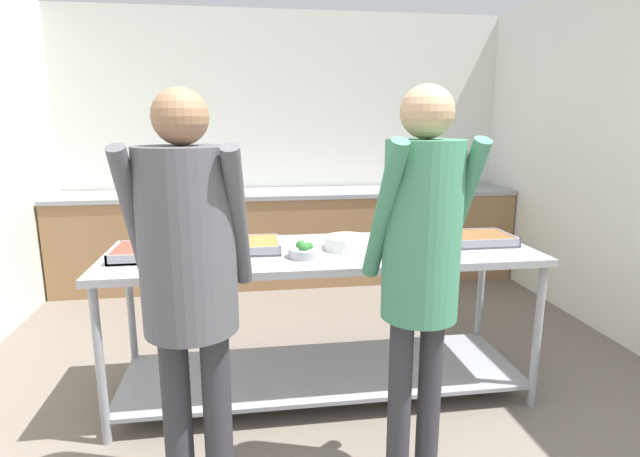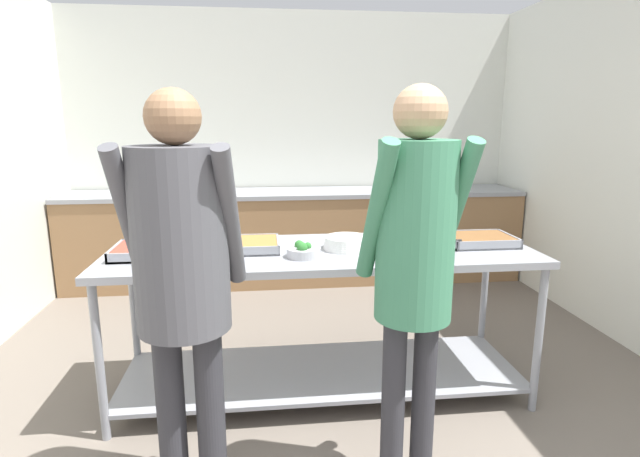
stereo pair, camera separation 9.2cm
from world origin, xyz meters
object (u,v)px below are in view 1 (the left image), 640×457
object	(u,v)px
broccoli_bowl	(305,251)
guest_serving_left	(189,262)
water_bottle	(134,181)
serving_tray_roast	(238,246)
plate_stack	(347,243)
guest_serving_right	(421,248)
sauce_pan	(415,245)
serving_tray_vegetables	(151,252)
serving_tray_greens	(477,239)

from	to	relation	value
broccoli_bowl	guest_serving_left	world-z (taller)	guest_serving_left
broccoli_bowl	water_bottle	distance (m)	2.71
serving_tray_roast	plate_stack	world-z (taller)	plate_stack
broccoli_bowl	guest_serving_left	xyz separation A→B (m)	(-0.53, -0.65, 0.15)
guest_serving_left	guest_serving_right	world-z (taller)	guest_serving_right
serving_tray_roast	plate_stack	size ratio (longest dim) A/B	1.74
plate_stack	guest_serving_right	bearing A→B (deg)	-80.35
sauce_pan	serving_tray_roast	bearing A→B (deg)	171.64
serving_tray_vegetables	serving_tray_roast	world-z (taller)	same
plate_stack	guest_serving_left	bearing A→B (deg)	-134.92
guest_serving_left	plate_stack	bearing A→B (deg)	45.08
guest_serving_left	guest_serving_right	distance (m)	0.93
serving_tray_vegetables	broccoli_bowl	xyz separation A→B (m)	(0.81, -0.13, 0.01)
plate_stack	sauce_pan	bearing A→B (deg)	-14.50
guest_serving_right	sauce_pan	bearing A→B (deg)	72.30
serving_tray_greens	guest_serving_left	distance (m)	1.78
serving_tray_roast	guest_serving_right	xyz separation A→B (m)	(0.75, -0.86, 0.18)
broccoli_bowl	plate_stack	world-z (taller)	broccoli_bowl
serving_tray_roast	serving_tray_greens	size ratio (longest dim) A/B	1.19
plate_stack	guest_serving_right	distance (m)	0.84
broccoli_bowl	serving_tray_greens	xyz separation A→B (m)	(1.05, 0.16, -0.01)
guest_serving_left	water_bottle	world-z (taller)	guest_serving_left
serving_tray_roast	plate_stack	distance (m)	0.61
serving_tray_vegetables	water_bottle	size ratio (longest dim) A/B	1.51
sauce_pan	serving_tray_greens	size ratio (longest dim) A/B	1.03
plate_stack	guest_serving_left	xyz separation A→B (m)	(-0.79, -0.79, 0.14)
broccoli_bowl	sauce_pan	xyz separation A→B (m)	(0.63, 0.05, 0.00)
serving_tray_roast	guest_serving_left	world-z (taller)	guest_serving_left
guest_serving_left	guest_serving_right	xyz separation A→B (m)	(0.93, -0.03, 0.03)
plate_stack	sauce_pan	world-z (taller)	plate_stack
water_bottle	guest_serving_right	bearing A→B (deg)	-59.94
serving_tray_vegetables	plate_stack	size ratio (longest dim) A/B	1.49
broccoli_bowl	plate_stack	size ratio (longest dim) A/B	0.69
serving_tray_roast	serving_tray_greens	world-z (taller)	same
serving_tray_greens	guest_serving_right	size ratio (longest dim) A/B	0.22
guest_serving_left	guest_serving_right	bearing A→B (deg)	-1.62
broccoli_bowl	guest_serving_left	size ratio (longest dim) A/B	0.11
plate_stack	guest_serving_left	distance (m)	1.12
broccoli_bowl	serving_tray_greens	world-z (taller)	broccoli_bowl
serving_tray_roast	guest_serving_right	bearing A→B (deg)	-48.99
sauce_pan	water_bottle	world-z (taller)	water_bottle
serving_tray_greens	guest_serving_right	bearing A→B (deg)	-128.02
plate_stack	sauce_pan	size ratio (longest dim) A/B	0.66
sauce_pan	guest_serving_left	distance (m)	1.36
broccoli_bowl	plate_stack	bearing A→B (deg)	28.72
serving_tray_greens	broccoli_bowl	bearing A→B (deg)	-171.13
serving_tray_vegetables	water_bottle	xyz separation A→B (m)	(-0.54, 2.21, 0.13)
broccoli_bowl	serving_tray_greens	bearing A→B (deg)	8.87
serving_tray_vegetables	serving_tray_roast	size ratio (longest dim) A/B	0.85
serving_tray_vegetables	guest_serving_right	distance (m)	1.47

